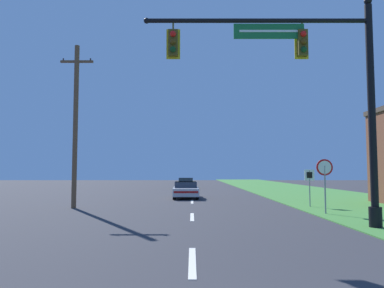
{
  "coord_description": "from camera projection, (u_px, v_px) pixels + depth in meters",
  "views": [
    {
      "loc": [
        -0.01,
        -2.4,
        1.99
      ],
      "look_at": [
        0.0,
        30.72,
        4.39
      ],
      "focal_mm": 35.0,
      "sensor_mm": 36.0,
      "label": 1
    }
  ],
  "objects": [
    {
      "name": "grass_verge_right",
      "position": [
        314.0,
        194.0,
        32.17
      ],
      "size": [
        10.0,
        110.0,
        0.04
      ],
      "color": "#428438",
      "rests_on": "ground"
    },
    {
      "name": "road_center_line",
      "position": [
        192.0,
        202.0,
        24.19
      ],
      "size": [
        0.16,
        34.8,
        0.01
      ],
      "color": "silver",
      "rests_on": "ground"
    },
    {
      "name": "signal_mast",
      "position": [
        317.0,
        86.0,
        13.37
      ],
      "size": [
        8.38,
        0.47,
        8.27
      ],
      "color": "black",
      "rests_on": "grass_verge_right"
    },
    {
      "name": "car_ahead",
      "position": [
        186.0,
        190.0,
        27.69
      ],
      "size": [
        1.93,
        4.54,
        1.19
      ],
      "color": "black",
      "rests_on": "ground"
    },
    {
      "name": "far_car",
      "position": [
        186.0,
        183.0,
        43.22
      ],
      "size": [
        1.82,
        4.22,
        1.19
      ],
      "color": "black",
      "rests_on": "ground"
    },
    {
      "name": "stop_sign",
      "position": [
        325.0,
        174.0,
        17.28
      ],
      "size": [
        0.76,
        0.07,
        2.5
      ],
      "color": "gray",
      "rests_on": "grass_verge_right"
    },
    {
      "name": "route_sign_post",
      "position": [
        309.0,
        179.0,
        20.67
      ],
      "size": [
        0.55,
        0.06,
        2.03
      ],
      "color": "gray",
      "rests_on": "grass_verge_right"
    },
    {
      "name": "utility_pole_near",
      "position": [
        75.0,
        123.0,
        20.4
      ],
      "size": [
        1.8,
        0.26,
        8.93
      ],
      "color": "brown",
      "rests_on": "ground"
    }
  ]
}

